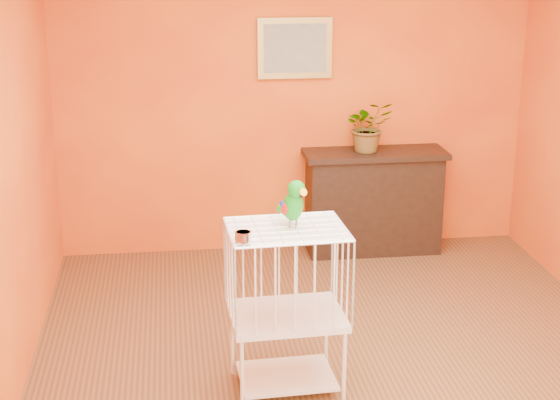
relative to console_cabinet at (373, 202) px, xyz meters
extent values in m
plane|color=brown|center=(-0.66, -2.04, -0.45)|extent=(4.50, 4.50, 0.00)
plane|color=orange|center=(-0.66, 0.21, 0.85)|extent=(4.00, 0.00, 4.00)
plane|color=orange|center=(-0.66, -4.29, 0.85)|extent=(4.00, 0.00, 4.00)
plane|color=orange|center=(-2.66, -2.04, 0.85)|extent=(0.00, 4.50, 4.50)
cube|color=black|center=(0.00, 0.00, -0.02)|extent=(1.13, 0.38, 0.85)
cube|color=black|center=(0.00, 0.00, 0.42)|extent=(1.21, 0.43, 0.05)
cube|color=black|center=(0.00, -0.16, -0.02)|extent=(0.79, 0.02, 0.42)
cube|color=#511719|center=(-0.23, -0.04, -0.12)|extent=(0.05, 0.17, 0.26)
cube|color=#31552A|center=(-0.16, -0.04, -0.12)|extent=(0.05, 0.17, 0.26)
cube|color=#511719|center=(-0.07, -0.04, -0.12)|extent=(0.05, 0.17, 0.26)
cube|color=#31552A|center=(0.02, -0.04, -0.12)|extent=(0.05, 0.17, 0.26)
cube|color=#511719|center=(0.12, -0.04, -0.12)|extent=(0.05, 0.17, 0.26)
imported|color=#26722D|center=(-0.06, -0.02, 0.62)|extent=(0.43, 0.47, 0.34)
cube|color=#AA8D3C|center=(-0.66, 0.18, 1.30)|extent=(0.62, 0.03, 0.50)
cube|color=gray|center=(-0.66, 0.17, 1.30)|extent=(0.52, 0.01, 0.40)
cube|color=white|center=(-1.06, -2.24, -0.37)|extent=(0.59, 0.47, 0.02)
cube|color=white|center=(-1.06, -2.24, 0.04)|extent=(0.70, 0.55, 0.04)
cube|color=white|center=(-1.06, -2.24, 0.58)|extent=(0.70, 0.55, 0.01)
cylinder|color=white|center=(-1.36, -2.49, -0.22)|extent=(0.02, 0.02, 0.47)
cylinder|color=white|center=(-0.75, -2.46, -0.22)|extent=(0.02, 0.02, 0.47)
cylinder|color=white|center=(-1.38, -2.02, -0.22)|extent=(0.02, 0.02, 0.47)
cylinder|color=white|center=(-0.77, -2.00, -0.22)|extent=(0.02, 0.02, 0.47)
cylinder|color=silver|center=(-1.33, -2.45, 0.63)|extent=(0.09, 0.09, 0.06)
cylinder|color=#59544C|center=(-1.04, -2.22, 0.61)|extent=(0.01, 0.01, 0.04)
cylinder|color=#59544C|center=(-1.00, -2.20, 0.61)|extent=(0.01, 0.01, 0.04)
ellipsoid|color=#0E8D13|center=(-1.02, -2.21, 0.72)|extent=(0.17, 0.19, 0.21)
ellipsoid|color=#0E8D13|center=(-1.01, -2.24, 0.83)|extent=(0.14, 0.14, 0.10)
cone|color=orange|center=(-0.99, -2.28, 0.81)|extent=(0.07, 0.08, 0.07)
cone|color=black|center=(-0.99, -2.27, 0.80)|extent=(0.03, 0.03, 0.03)
sphere|color=black|center=(-1.03, -2.27, 0.84)|extent=(0.01, 0.01, 0.01)
sphere|color=black|center=(-0.97, -2.24, 0.84)|extent=(0.01, 0.01, 0.01)
ellipsoid|color=#A50C0C|center=(-1.08, -2.23, 0.71)|extent=(0.05, 0.07, 0.07)
ellipsoid|color=navy|center=(-0.98, -2.18, 0.71)|extent=(0.05, 0.07, 0.07)
cone|color=#0E8D13|center=(-1.05, -2.15, 0.65)|extent=(0.12, 0.16, 0.11)
camera|label=1|loc=(-1.70, -6.86, 2.24)|focal=55.00mm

